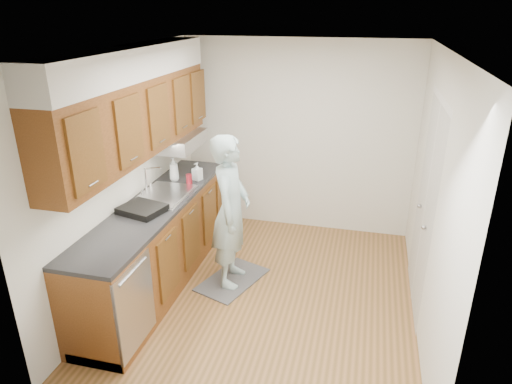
{
  "coord_description": "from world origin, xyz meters",
  "views": [
    {
      "loc": [
        0.88,
        -3.98,
        2.84
      ],
      "look_at": [
        -0.18,
        0.25,
        1.06
      ],
      "focal_mm": 32.0,
      "sensor_mm": 36.0,
      "label": 1
    }
  ],
  "objects_px": {
    "person": "(231,202)",
    "soap_bottle_a": "(174,169)",
    "soap_bottle_b": "(197,171)",
    "dish_rack": "(142,209)",
    "soda_can": "(189,179)"
  },
  "relations": [
    {
      "from": "person",
      "to": "soap_bottle_a",
      "type": "distance_m",
      "value": 0.98
    },
    {
      "from": "person",
      "to": "dish_rack",
      "type": "xyz_separation_m",
      "value": [
        -0.79,
        -0.42,
        0.02
      ]
    },
    {
      "from": "person",
      "to": "soap_bottle_a",
      "type": "relative_size",
      "value": 6.56
    },
    {
      "from": "person",
      "to": "soap_bottle_b",
      "type": "bearing_deg",
      "value": 41.66
    },
    {
      "from": "soap_bottle_a",
      "to": "soda_can",
      "type": "bearing_deg",
      "value": -21.8
    },
    {
      "from": "dish_rack",
      "to": "soap_bottle_a",
      "type": "bearing_deg",
      "value": 107.6
    },
    {
      "from": "dish_rack",
      "to": "person",
      "type": "bearing_deg",
      "value": 42.44
    },
    {
      "from": "person",
      "to": "soap_bottle_a",
      "type": "xyz_separation_m",
      "value": [
        -0.84,
        0.49,
        0.13
      ]
    },
    {
      "from": "soap_bottle_a",
      "to": "soda_can",
      "type": "relative_size",
      "value": 2.3
    },
    {
      "from": "soap_bottle_b",
      "to": "dish_rack",
      "type": "xyz_separation_m",
      "value": [
        -0.21,
        -0.99,
        -0.07
      ]
    },
    {
      "from": "soap_bottle_b",
      "to": "dish_rack",
      "type": "relative_size",
      "value": 0.51
    },
    {
      "from": "person",
      "to": "soap_bottle_b",
      "type": "xyz_separation_m",
      "value": [
        -0.58,
        0.57,
        0.09
      ]
    },
    {
      "from": "soap_bottle_b",
      "to": "soda_can",
      "type": "relative_size",
      "value": 1.69
    },
    {
      "from": "person",
      "to": "dish_rack",
      "type": "bearing_deg",
      "value": 114.16
    },
    {
      "from": "person",
      "to": "dish_rack",
      "type": "distance_m",
      "value": 0.89
    }
  ]
}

